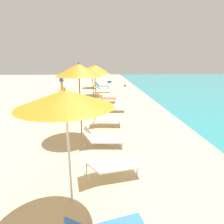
{
  "coord_description": "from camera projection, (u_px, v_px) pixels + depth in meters",
  "views": [
    {
      "loc": [
        -0.32,
        1.1,
        2.99
      ],
      "look_at": [
        0.13,
        8.35,
        0.97
      ],
      "focal_mm": 30.32,
      "sensor_mm": 36.0,
      "label": 1
    }
  ],
  "objects": [
    {
      "name": "lounger_third_shoreside",
      "position": [
        106.0,
        118.0,
        8.83
      ],
      "size": [
        1.43,
        0.78,
        0.69
      ],
      "rotation": [
        0.0,
        0.0,
        -0.09
      ],
      "color": "white",
      "rests_on": "ground"
    },
    {
      "name": "lounger_third_inland",
      "position": [
        102.0,
        138.0,
        6.78
      ],
      "size": [
        1.45,
        0.7,
        0.62
      ],
      "rotation": [
        0.0,
        0.0,
        -0.08
      ],
      "color": "white",
      "rests_on": "ground"
    },
    {
      "name": "person_walking_mid",
      "position": [
        61.0,
        80.0,
        18.81
      ],
      "size": [
        0.42,
        0.39,
        1.69
      ],
      "rotation": [
        0.0,
        0.0,
        4.06
      ],
      "color": "orange",
      "rests_on": "ground"
    },
    {
      "name": "lounger_farthest_shoreside",
      "position": [
        100.0,
        83.0,
        22.01
      ],
      "size": [
        1.6,
        0.84,
        0.66
      ],
      "rotation": [
        0.0,
        0.0,
        -0.11
      ],
      "color": "white",
      "rests_on": "ground"
    },
    {
      "name": "umbrella_fourth",
      "position": [
        93.0,
        70.0,
        11.77
      ],
      "size": [
        2.21,
        2.21,
        2.62
      ],
      "color": "#4C4C51",
      "rests_on": "ground"
    },
    {
      "name": "beach_ball",
      "position": [
        125.0,
        85.0,
        21.36
      ],
      "size": [
        0.28,
        0.28,
        0.28
      ],
      "primitive_type": "sphere",
      "color": "#E54C38",
      "rests_on": "ground"
    },
    {
      "name": "lounger_second_shoreside",
      "position": [
        110.0,
        164.0,
        4.98
      ],
      "size": [
        1.56,
        0.87,
        0.67
      ],
      "rotation": [
        0.0,
        0.0,
        0.19
      ],
      "color": "white",
      "rests_on": "ground"
    },
    {
      "name": "lounger_fourth_inland",
      "position": [
        111.0,
        106.0,
        11.24
      ],
      "size": [
        1.68,
        0.8,
        0.57
      ],
      "rotation": [
        0.0,
        0.0,
        -0.13
      ],
      "color": "white",
      "rests_on": "ground"
    },
    {
      "name": "lounger_farthest_inland",
      "position": [
        102.0,
        86.0,
        19.85
      ],
      "size": [
        1.6,
        0.87,
        0.69
      ],
      "rotation": [
        0.0,
        0.0,
        -0.17
      ],
      "color": "blue",
      "rests_on": "ground"
    },
    {
      "name": "lounger_fourth_shoreside",
      "position": [
        106.0,
        98.0,
        13.6
      ],
      "size": [
        1.4,
        0.78,
        0.69
      ],
      "rotation": [
        0.0,
        0.0,
        -0.09
      ],
      "color": "#D8593F",
      "rests_on": "ground"
    },
    {
      "name": "cooler_box",
      "position": [
        109.0,
        82.0,
        25.01
      ],
      "size": [
        0.57,
        0.47,
        0.3
      ],
      "color": "#2659B2",
      "rests_on": "ground"
    },
    {
      "name": "umbrella_third",
      "position": [
        79.0,
        70.0,
        7.26
      ],
      "size": [
        1.84,
        1.84,
        2.89
      ],
      "color": "#4C4C51",
      "rests_on": "ground"
    },
    {
      "name": "lounger_fifth_shoreside",
      "position": [
        102.0,
        89.0,
        17.58
      ],
      "size": [
        1.51,
        0.62,
        0.55
      ],
      "rotation": [
        0.0,
        0.0,
        0.0
      ],
      "color": "white",
      "rests_on": "ground"
    },
    {
      "name": "umbrella_second",
      "position": [
        65.0,
        99.0,
        3.52
      ],
      "size": [
        1.83,
        1.83,
        2.52
      ],
      "color": "silver",
      "rests_on": "ground"
    },
    {
      "name": "umbrella_farthest",
      "position": [
        94.0,
        67.0,
        20.54
      ],
      "size": [
        1.93,
        1.93,
        2.48
      ],
      "color": "olive",
      "rests_on": "ground"
    },
    {
      "name": "umbrella_fifth",
      "position": [
        95.0,
        68.0,
        15.98
      ],
      "size": [
        2.04,
        2.04,
        2.59
      ],
      "color": "olive",
      "rests_on": "ground"
    }
  ]
}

